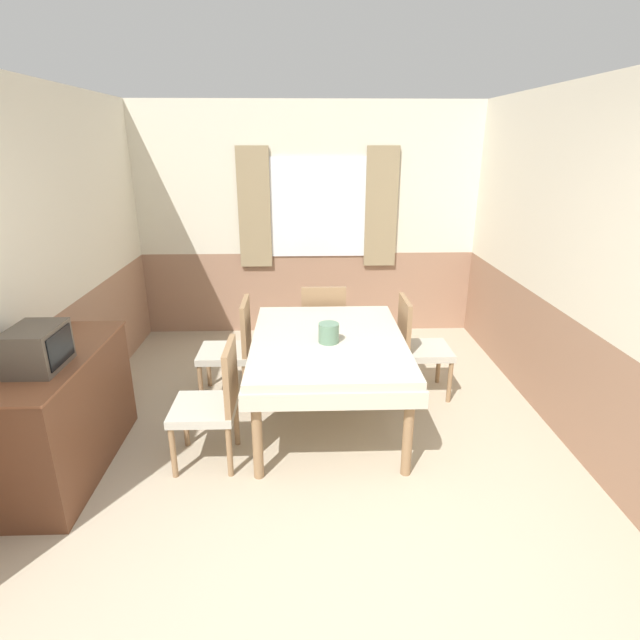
{
  "coord_description": "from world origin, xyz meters",
  "views": [
    {
      "loc": [
        -0.05,
        -1.79,
        2.18
      ],
      "look_at": [
        0.06,
        1.79,
        0.89
      ],
      "focal_mm": 28.0,
      "sensor_mm": 36.0,
      "label": 1
    }
  ],
  "objects_px": {
    "chair_left_far": "(232,346)",
    "vase": "(329,333)",
    "chair_head_window": "(323,324)",
    "tv": "(37,348)",
    "sideboard": "(67,413)",
    "dining_table": "(328,350)",
    "chair_left_near": "(213,401)",
    "chair_right_far": "(418,344)"
  },
  "relations": [
    {
      "from": "chair_left_far",
      "to": "vase",
      "type": "height_order",
      "value": "chair_left_far"
    },
    {
      "from": "chair_head_window",
      "to": "tv",
      "type": "bearing_deg",
      "value": -135.92
    },
    {
      "from": "sideboard",
      "to": "dining_table",
      "type": "bearing_deg",
      "value": 16.92
    },
    {
      "from": "chair_left_near",
      "to": "chair_right_far",
      "type": "height_order",
      "value": "same"
    },
    {
      "from": "dining_table",
      "to": "chair_left_far",
      "type": "height_order",
      "value": "chair_left_far"
    },
    {
      "from": "chair_head_window",
      "to": "sideboard",
      "type": "distance_m",
      "value": 2.39
    },
    {
      "from": "chair_left_near",
      "to": "chair_head_window",
      "type": "distance_m",
      "value": 1.71
    },
    {
      "from": "chair_left_near",
      "to": "chair_head_window",
      "type": "height_order",
      "value": "same"
    },
    {
      "from": "sideboard",
      "to": "chair_left_far",
      "type": "bearing_deg",
      "value": 46.56
    },
    {
      "from": "dining_table",
      "to": "chair_left_far",
      "type": "bearing_deg",
      "value": 149.34
    },
    {
      "from": "tv",
      "to": "chair_right_far",
      "type": "bearing_deg",
      "value": 24.96
    },
    {
      "from": "chair_left_near",
      "to": "chair_right_far",
      "type": "xyz_separation_m",
      "value": [
        1.65,
        0.98,
        0.0
      ]
    },
    {
      "from": "dining_table",
      "to": "chair_head_window",
      "type": "height_order",
      "value": "chair_head_window"
    },
    {
      "from": "tv",
      "to": "chair_left_near",
      "type": "bearing_deg",
      "value": 14.17
    },
    {
      "from": "dining_table",
      "to": "chair_head_window",
      "type": "xyz_separation_m",
      "value": [
        -0.0,
        1.01,
        -0.16
      ]
    },
    {
      "from": "dining_table",
      "to": "chair_head_window",
      "type": "distance_m",
      "value": 1.03
    },
    {
      "from": "dining_table",
      "to": "vase",
      "type": "bearing_deg",
      "value": -90.52
    },
    {
      "from": "vase",
      "to": "dining_table",
      "type": "bearing_deg",
      "value": 89.48
    },
    {
      "from": "chair_right_far",
      "to": "chair_left_near",
      "type": "bearing_deg",
      "value": -59.34
    },
    {
      "from": "chair_right_far",
      "to": "chair_left_far",
      "type": "distance_m",
      "value": 1.65
    },
    {
      "from": "chair_left_far",
      "to": "tv",
      "type": "bearing_deg",
      "value": 141.18
    },
    {
      "from": "chair_right_far",
      "to": "tv",
      "type": "distance_m",
      "value": 2.95
    },
    {
      "from": "chair_left_far",
      "to": "chair_right_far",
      "type": "bearing_deg",
      "value": -90.0
    },
    {
      "from": "chair_head_window",
      "to": "sideboard",
      "type": "xyz_separation_m",
      "value": [
        -1.81,
        -1.56,
        -0.04
      ]
    },
    {
      "from": "chair_head_window",
      "to": "chair_left_far",
      "type": "bearing_deg",
      "value": -147.39
    },
    {
      "from": "sideboard",
      "to": "tv",
      "type": "height_order",
      "value": "tv"
    },
    {
      "from": "chair_right_far",
      "to": "vase",
      "type": "xyz_separation_m",
      "value": [
        -0.82,
        -0.57,
        0.34
      ]
    },
    {
      "from": "vase",
      "to": "chair_left_near",
      "type": "bearing_deg",
      "value": -153.76
    },
    {
      "from": "chair_right_far",
      "to": "tv",
      "type": "relative_size",
      "value": 2.4
    },
    {
      "from": "chair_left_near",
      "to": "sideboard",
      "type": "xyz_separation_m",
      "value": [
        -0.98,
        -0.06,
        -0.04
      ]
    },
    {
      "from": "dining_table",
      "to": "tv",
      "type": "xyz_separation_m",
      "value": [
        -1.81,
        -0.74,
        0.36
      ]
    },
    {
      "from": "chair_head_window",
      "to": "vase",
      "type": "height_order",
      "value": "chair_head_window"
    },
    {
      "from": "sideboard",
      "to": "vase",
      "type": "bearing_deg",
      "value": 14.5
    },
    {
      "from": "chair_right_far",
      "to": "chair_left_far",
      "type": "bearing_deg",
      "value": -90.0
    },
    {
      "from": "chair_head_window",
      "to": "vase",
      "type": "bearing_deg",
      "value": -90.04
    },
    {
      "from": "dining_table",
      "to": "chair_left_far",
      "type": "relative_size",
      "value": 1.77
    },
    {
      "from": "chair_left_far",
      "to": "tv",
      "type": "distance_m",
      "value": 1.65
    },
    {
      "from": "chair_left_far",
      "to": "sideboard",
      "type": "height_order",
      "value": "chair_left_far"
    },
    {
      "from": "sideboard",
      "to": "tv",
      "type": "relative_size",
      "value": 3.55
    },
    {
      "from": "dining_table",
      "to": "vase",
      "type": "relative_size",
      "value": 10.23
    },
    {
      "from": "chair_head_window",
      "to": "chair_right_far",
      "type": "bearing_deg",
      "value": -32.61
    },
    {
      "from": "chair_left_near",
      "to": "vase",
      "type": "bearing_deg",
      "value": -63.76
    }
  ]
}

